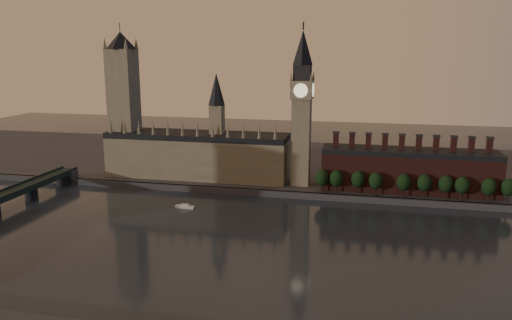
# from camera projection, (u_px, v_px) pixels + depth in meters

# --- Properties ---
(ground) EXTENTS (900.00, 900.00, 0.00)m
(ground) POSITION_uv_depth(u_px,v_px,m) (249.00, 250.00, 237.69)
(ground) COLOR black
(ground) RESTS_ON ground
(north_bank) EXTENTS (900.00, 182.00, 4.00)m
(north_bank) POSITION_uv_depth(u_px,v_px,m) (299.00, 164.00, 407.01)
(north_bank) COLOR #404145
(north_bank) RESTS_ON ground
(palace_of_westminster) EXTENTS (130.00, 30.30, 74.00)m
(palace_of_westminster) POSITION_uv_depth(u_px,v_px,m) (198.00, 153.00, 356.18)
(palace_of_westminster) COLOR gray
(palace_of_westminster) RESTS_ON north_bank
(victoria_tower) EXTENTS (24.00, 24.00, 108.00)m
(victoria_tower) POSITION_uv_depth(u_px,v_px,m) (124.00, 99.00, 359.91)
(victoria_tower) COLOR gray
(victoria_tower) RESTS_ON north_bank
(big_ben) EXTENTS (15.00, 15.00, 107.00)m
(big_ben) POSITION_uv_depth(u_px,v_px,m) (302.00, 107.00, 328.21)
(big_ben) COLOR gray
(big_ben) RESTS_ON north_bank
(chimney_block) EXTENTS (110.00, 25.00, 37.00)m
(chimney_block) POSITION_uv_depth(u_px,v_px,m) (408.00, 170.00, 321.85)
(chimney_block) COLOR #4C221D
(chimney_block) RESTS_ON north_bank
(embankment_tree_0) EXTENTS (8.60, 8.60, 14.88)m
(embankment_tree_0) POSITION_uv_depth(u_px,v_px,m) (322.00, 178.00, 318.84)
(embankment_tree_0) COLOR black
(embankment_tree_0) RESTS_ON north_bank
(embankment_tree_1) EXTENTS (8.60, 8.60, 14.88)m
(embankment_tree_1) POSITION_uv_depth(u_px,v_px,m) (336.00, 178.00, 317.15)
(embankment_tree_1) COLOR black
(embankment_tree_1) RESTS_ON north_bank
(embankment_tree_2) EXTENTS (8.60, 8.60, 14.88)m
(embankment_tree_2) POSITION_uv_depth(u_px,v_px,m) (358.00, 179.00, 315.39)
(embankment_tree_2) COLOR black
(embankment_tree_2) RESTS_ON north_bank
(embankment_tree_3) EXTENTS (8.60, 8.60, 14.88)m
(embankment_tree_3) POSITION_uv_depth(u_px,v_px,m) (376.00, 181.00, 311.42)
(embankment_tree_3) COLOR black
(embankment_tree_3) RESTS_ON north_bank
(embankment_tree_4) EXTENTS (8.60, 8.60, 14.88)m
(embankment_tree_4) POSITION_uv_depth(u_px,v_px,m) (404.00, 182.00, 308.04)
(embankment_tree_4) COLOR black
(embankment_tree_4) RESTS_ON north_bank
(embankment_tree_5) EXTENTS (8.60, 8.60, 14.88)m
(embankment_tree_5) POSITION_uv_depth(u_px,v_px,m) (424.00, 183.00, 306.79)
(embankment_tree_5) COLOR black
(embankment_tree_5) RESTS_ON north_bank
(embankment_tree_6) EXTENTS (8.60, 8.60, 14.88)m
(embankment_tree_6) POSITION_uv_depth(u_px,v_px,m) (446.00, 184.00, 304.08)
(embankment_tree_6) COLOR black
(embankment_tree_6) RESTS_ON north_bank
(embankment_tree_7) EXTENTS (8.60, 8.60, 14.88)m
(embankment_tree_7) POSITION_uv_depth(u_px,v_px,m) (462.00, 185.00, 300.86)
(embankment_tree_7) COLOR black
(embankment_tree_7) RESTS_ON north_bank
(embankment_tree_8) EXTENTS (8.60, 8.60, 14.88)m
(embankment_tree_8) POSITION_uv_depth(u_px,v_px,m) (489.00, 187.00, 297.71)
(embankment_tree_8) COLOR black
(embankment_tree_8) RESTS_ON north_bank
(embankment_tree_9) EXTENTS (8.60, 8.60, 14.88)m
(embankment_tree_9) POSITION_uv_depth(u_px,v_px,m) (508.00, 187.00, 296.39)
(embankment_tree_9) COLOR black
(embankment_tree_9) RESTS_ON north_bank
(river_boat) EXTENTS (12.02, 3.75, 2.39)m
(river_boat) POSITION_uv_depth(u_px,v_px,m) (185.00, 206.00, 301.15)
(river_boat) COLOR silver
(river_boat) RESTS_ON ground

